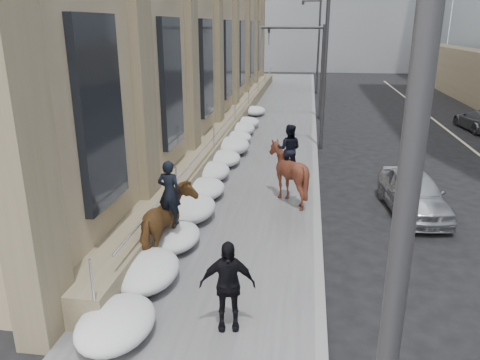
# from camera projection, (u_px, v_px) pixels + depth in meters

# --- Properties ---
(ground) EXTENTS (140.00, 140.00, 0.00)m
(ground) POSITION_uv_depth(u_px,v_px,m) (207.00, 293.00, 11.01)
(ground) COLOR black
(ground) RESTS_ON ground
(sidewalk) EXTENTS (5.00, 80.00, 0.12)m
(sidewalk) POSITION_uv_depth(u_px,v_px,m) (255.00, 168.00, 20.38)
(sidewalk) COLOR #49494C
(sidewalk) RESTS_ON ground
(curb) EXTENTS (0.24, 80.00, 0.12)m
(curb) POSITION_uv_depth(u_px,v_px,m) (316.00, 170.00, 20.03)
(curb) COLOR slate
(curb) RESTS_ON ground
(streetlight_near) EXTENTS (1.71, 0.24, 8.00)m
(streetlight_near) POSITION_uv_depth(u_px,v_px,m) (382.00, 222.00, 3.56)
(streetlight_near) COLOR #2D2D30
(streetlight_near) RESTS_ON ground
(streetlight_mid) EXTENTS (1.71, 0.24, 8.00)m
(streetlight_mid) POSITION_uv_depth(u_px,v_px,m) (322.00, 56.00, 22.33)
(streetlight_mid) COLOR #2D2D30
(streetlight_mid) RESTS_ON ground
(streetlight_far) EXTENTS (1.71, 0.24, 8.00)m
(streetlight_far) POSITION_uv_depth(u_px,v_px,m) (317.00, 41.00, 41.11)
(streetlight_far) COLOR #2D2D30
(streetlight_far) RESTS_ON ground
(traffic_signal) EXTENTS (4.10, 0.22, 6.00)m
(traffic_signal) POSITION_uv_depth(u_px,v_px,m) (308.00, 57.00, 30.12)
(traffic_signal) COLOR #2D2D30
(traffic_signal) RESTS_ON ground
(snow_bank) EXTENTS (1.70, 18.10, 0.76)m
(snow_bank) POSITION_uv_depth(u_px,v_px,m) (214.00, 170.00, 18.67)
(snow_bank) COLOR silver
(snow_bank) RESTS_ON sidewalk
(mounted_horse_left) EXTENTS (1.25, 2.30, 2.59)m
(mounted_horse_left) POSITION_uv_depth(u_px,v_px,m) (168.00, 220.00, 12.26)
(mounted_horse_left) COLOR #523318
(mounted_horse_left) RESTS_ON sidewalk
(mounted_horse_right) EXTENTS (1.83, 2.02, 2.68)m
(mounted_horse_right) POSITION_uv_depth(u_px,v_px,m) (288.00, 170.00, 16.11)
(mounted_horse_right) COLOR #461F14
(mounted_horse_right) RESTS_ON sidewalk
(pedestrian) EXTENTS (1.18, 0.65, 1.91)m
(pedestrian) POSITION_uv_depth(u_px,v_px,m) (227.00, 285.00, 9.29)
(pedestrian) COLOR black
(pedestrian) RESTS_ON sidewalk
(car_silver) EXTENTS (2.02, 4.28, 1.42)m
(car_silver) POSITION_uv_depth(u_px,v_px,m) (414.00, 193.00, 15.46)
(car_silver) COLOR #BABCC2
(car_silver) RESTS_ON ground
(car_grey) EXTENTS (2.20, 4.51, 1.26)m
(car_grey) POSITION_uv_depth(u_px,v_px,m) (480.00, 120.00, 27.55)
(car_grey) COLOR #4D4F54
(car_grey) RESTS_ON ground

